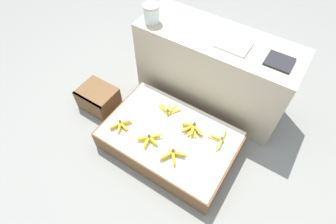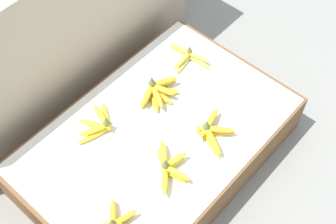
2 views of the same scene
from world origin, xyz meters
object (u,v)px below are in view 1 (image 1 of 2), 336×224
(banana_bunch_front_midleft, at_px, (149,139))
(banana_bunch_middle_right, at_px, (220,139))
(glass_jar, at_px, (151,13))
(banana_bunch_front_left, at_px, (121,125))
(banana_bunch_middle_midleft, at_px, (168,110))
(banana_bunch_front_midright, at_px, (173,155))
(foam_tray_white, at_px, (233,44))
(wooden_crate, at_px, (98,98))
(banana_bunch_middle_midright, at_px, (192,129))

(banana_bunch_front_midleft, bearing_deg, banana_bunch_middle_right, 33.29)
(banana_bunch_middle_right, bearing_deg, glass_jar, 155.89)
(banana_bunch_front_left, height_order, banana_bunch_middle_midleft, banana_bunch_middle_midleft)
(banana_bunch_front_left, relative_size, banana_bunch_front_midright, 1.04)
(banana_bunch_front_left, relative_size, glass_jar, 1.21)
(banana_bunch_front_left, xyz_separation_m, banana_bunch_middle_right, (0.81, 0.35, -0.00))
(banana_bunch_front_midright, height_order, foam_tray_white, foam_tray_white)
(wooden_crate, height_order, banana_bunch_front_midright, banana_bunch_front_midright)
(wooden_crate, height_order, banana_bunch_middle_midright, banana_bunch_middle_midright)
(banana_bunch_front_midright, bearing_deg, banana_bunch_front_midleft, 175.98)
(banana_bunch_front_midleft, bearing_deg, glass_jar, 122.07)
(banana_bunch_front_left, height_order, banana_bunch_middle_right, banana_bunch_front_left)
(glass_jar, distance_m, foam_tray_white, 0.76)
(banana_bunch_front_midleft, distance_m, banana_bunch_middle_right, 0.60)
(banana_bunch_front_midleft, xyz_separation_m, banana_bunch_middle_midright, (0.25, 0.29, 0.00))
(glass_jar, bearing_deg, banana_bunch_middle_midright, -33.33)
(wooden_crate, xyz_separation_m, banana_bunch_front_midright, (1.03, -0.20, 0.13))
(banana_bunch_middle_midleft, height_order, banana_bunch_middle_midright, banana_bunch_middle_midright)
(foam_tray_white, bearing_deg, banana_bunch_front_midleft, -107.23)
(wooden_crate, xyz_separation_m, banana_bunch_front_left, (0.48, -0.20, 0.13))
(banana_bunch_front_midleft, distance_m, banana_bunch_middle_midleft, 0.36)
(banana_bunch_middle_midleft, relative_size, glass_jar, 1.39)
(banana_bunch_front_midleft, distance_m, banana_bunch_middle_midright, 0.38)
(glass_jar, xyz_separation_m, foam_tray_white, (0.76, 0.09, -0.07))
(banana_bunch_middle_midleft, bearing_deg, wooden_crate, -166.12)
(banana_bunch_front_midleft, height_order, banana_bunch_middle_right, banana_bunch_front_midleft)
(banana_bunch_middle_right, bearing_deg, banana_bunch_middle_midright, -170.52)
(wooden_crate, distance_m, banana_bunch_front_left, 0.53)
(banana_bunch_front_midleft, relative_size, banana_bunch_middle_right, 0.85)
(banana_bunch_middle_midright, bearing_deg, banana_bunch_middle_midleft, 166.35)
(banana_bunch_front_left, distance_m, banana_bunch_middle_right, 0.88)
(banana_bunch_front_midright, bearing_deg, banana_bunch_middle_midright, 89.17)
(banana_bunch_front_midright, height_order, banana_bunch_middle_midright, banana_bunch_middle_midright)
(wooden_crate, xyz_separation_m, banana_bunch_front_midleft, (0.78, -0.18, 0.13))
(banana_bunch_middle_right, xyz_separation_m, glass_jar, (-0.99, 0.44, 0.62))
(banana_bunch_front_midleft, relative_size, banana_bunch_middle_midright, 0.91)
(banana_bunch_front_midleft, xyz_separation_m, glass_jar, (-0.49, 0.78, 0.62))
(banana_bunch_middle_right, bearing_deg, foam_tray_white, 113.79)
(banana_bunch_middle_midright, height_order, foam_tray_white, foam_tray_white)
(banana_bunch_front_left, bearing_deg, glass_jar, 103.04)
(glass_jar, bearing_deg, banana_bunch_middle_midleft, -42.92)
(foam_tray_white, bearing_deg, banana_bunch_middle_right, -66.21)
(banana_bunch_front_midright, bearing_deg, banana_bunch_middle_midleft, 127.32)
(banana_bunch_front_midleft, height_order, glass_jar, glass_jar)
(banana_bunch_front_midleft, bearing_deg, banana_bunch_front_midright, -4.02)
(wooden_crate, bearing_deg, banana_bunch_front_midright, -10.72)
(banana_bunch_middle_right, relative_size, glass_jar, 1.52)
(banana_bunch_middle_midleft, bearing_deg, banana_bunch_middle_right, -3.03)
(wooden_crate, distance_m, foam_tray_white, 1.43)
(banana_bunch_front_midright, height_order, banana_bunch_middle_right, banana_bunch_front_midright)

